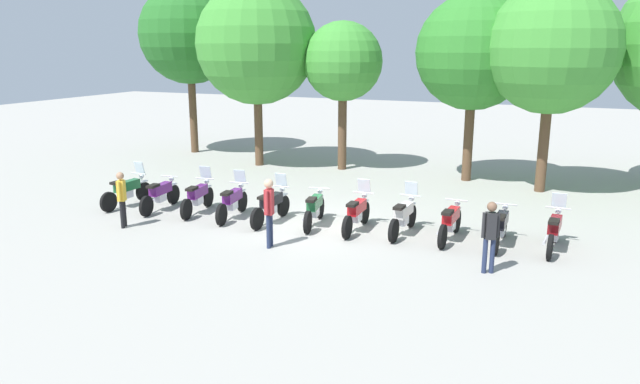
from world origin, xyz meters
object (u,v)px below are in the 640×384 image
(motorcycle_0, at_px, (127,190))
(motorcycle_5, at_px, (314,208))
(motorcycle_10, at_px, (554,230))
(tree_0, at_px, (189,34))
(motorcycle_9, at_px, (501,227))
(motorcycle_1, at_px, (160,194))
(tree_4, at_px, (552,48))
(person_2, at_px, (269,207))
(tree_2, at_px, (343,62))
(person_0, at_px, (122,196))
(motorcycle_6, at_px, (357,213))
(motorcycle_2, at_px, (198,196))
(motorcycle_7, at_px, (404,216))
(tree_3, at_px, (474,53))
(person_1, at_px, (490,232))
(motorcycle_8, at_px, (450,222))
(tree_1, at_px, (256,44))
(motorcycle_4, at_px, (271,205))
(motorcycle_3, at_px, (232,201))

(motorcycle_0, bearing_deg, motorcycle_5, -82.64)
(motorcycle_10, height_order, tree_0, tree_0)
(motorcycle_10, relative_size, tree_0, 0.28)
(motorcycle_0, distance_m, motorcycle_9, 11.63)
(motorcycle_1, distance_m, tree_4, 13.90)
(person_2, height_order, tree_2, tree_2)
(motorcycle_0, height_order, person_0, person_0)
(motorcycle_1, distance_m, motorcycle_6, 6.46)
(motorcycle_2, relative_size, motorcycle_7, 0.99)
(motorcycle_1, bearing_deg, motorcycle_6, -92.06)
(person_0, relative_size, tree_3, 0.23)
(motorcycle_1, height_order, person_2, person_2)
(person_1, relative_size, tree_4, 0.23)
(motorcycle_1, xyz_separation_m, person_1, (10.29, -1.50, 0.48))
(motorcycle_8, distance_m, person_1, 2.47)
(motorcycle_10, distance_m, tree_0, 19.42)
(motorcycle_6, xyz_separation_m, tree_4, (4.51, 6.91, 4.47))
(person_0, bearing_deg, tree_3, -149.46)
(tree_0, xyz_separation_m, tree_1, (4.49, -1.65, -0.45))
(tree_2, bearing_deg, motorcycle_10, -40.88)
(person_0, bearing_deg, motorcycle_4, -171.12)
(motorcycle_5, relative_size, motorcycle_6, 0.99)
(motorcycle_2, xyz_separation_m, person_2, (3.58, -2.04, 0.56))
(motorcycle_10, height_order, tree_4, tree_4)
(motorcycle_4, relative_size, motorcycle_9, 1.00)
(motorcycle_3, height_order, motorcycle_5, motorcycle_3)
(motorcycle_4, xyz_separation_m, tree_0, (-8.98, 9.13, 5.08))
(motorcycle_1, bearing_deg, motorcycle_7, -91.13)
(motorcycle_0, distance_m, tree_4, 14.95)
(motorcycle_2, relative_size, motorcycle_10, 0.99)
(motorcycle_8, xyz_separation_m, tree_0, (-14.14, 8.70, 5.09))
(motorcycle_7, bearing_deg, motorcycle_3, 98.44)
(person_2, relative_size, tree_4, 0.25)
(motorcycle_7, bearing_deg, person_2, 133.47)
(motorcycle_5, relative_size, motorcycle_10, 0.99)
(motorcycle_0, height_order, tree_3, tree_3)
(person_0, bearing_deg, tree_2, -126.33)
(motorcycle_1, xyz_separation_m, person_2, (4.87, -1.86, 0.57))
(motorcycle_9, relative_size, tree_3, 0.31)
(motorcycle_0, relative_size, tree_0, 0.28)
(motorcycle_9, distance_m, tree_4, 8.05)
(motorcycle_2, distance_m, tree_4, 12.81)
(motorcycle_0, relative_size, motorcycle_10, 1.00)
(motorcycle_6, height_order, person_0, person_0)
(motorcycle_5, bearing_deg, tree_4, -49.70)
(tree_0, relative_size, tree_3, 1.14)
(motorcycle_0, relative_size, person_2, 1.21)
(motorcycle_2, relative_size, tree_4, 0.30)
(motorcycle_0, xyz_separation_m, motorcycle_2, (2.57, 0.22, 0.00))
(person_0, height_order, tree_0, tree_0)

